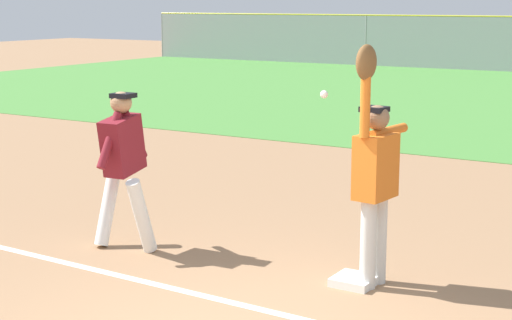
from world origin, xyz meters
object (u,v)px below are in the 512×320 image
object	(u,v)px
runner	(123,159)
parked_car_green	(422,47)
baseball	(324,94)
fielder	(375,170)
first_base	(354,281)

from	to	relation	value
runner	parked_car_green	size ratio (longest dim) A/B	0.38
baseball	parked_car_green	world-z (taller)	baseball
fielder	baseball	distance (m)	0.84
first_base	parked_car_green	size ratio (longest dim) A/B	0.08
baseball	first_base	bearing A→B (deg)	7.67
baseball	parked_car_green	size ratio (longest dim) A/B	0.02
first_base	runner	size ratio (longest dim) A/B	0.22
runner	baseball	world-z (taller)	baseball
fielder	runner	distance (m)	2.77
baseball	parked_car_green	bearing A→B (deg)	108.20
parked_car_green	fielder	bearing A→B (deg)	-74.08
fielder	runner	world-z (taller)	fielder
fielder	runner	bearing A→B (deg)	12.88
first_base	fielder	size ratio (longest dim) A/B	0.17
runner	parked_car_green	xyz separation A→B (m)	(-6.80, 27.78, -0.32)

